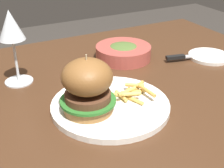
{
  "coord_description": "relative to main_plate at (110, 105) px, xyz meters",
  "views": [
    {
      "loc": [
        -0.35,
        -0.64,
        1.13
      ],
      "look_at": [
        -0.05,
        -0.07,
        0.78
      ],
      "focal_mm": 50.0,
      "sensor_mm": 36.0,
      "label": 1
    }
  ],
  "objects": [
    {
      "name": "bread_plate",
      "position": [
        0.42,
        0.12,
        -0.0
      ],
      "size": [
        0.13,
        0.13,
        0.01
      ],
      "primitive_type": "cylinder",
      "color": "white",
      "rests_on": "dining_table"
    },
    {
      "name": "soup_bowl",
      "position": [
        0.17,
        0.24,
        0.02
      ],
      "size": [
        0.17,
        0.17,
        0.05
      ],
      "color": "#B24C42",
      "rests_on": "dining_table"
    },
    {
      "name": "fries_pile",
      "position": [
        0.06,
        0.0,
        0.02
      ],
      "size": [
        0.11,
        0.09,
        0.02
      ],
      "color": "#E0B251",
      "rests_on": "main_plate"
    },
    {
      "name": "wine_glass",
      "position": [
        -0.16,
        0.23,
        0.14
      ],
      "size": [
        0.07,
        0.07,
        0.2
      ],
      "color": "silver",
      "rests_on": "dining_table"
    },
    {
      "name": "burger_sandwich",
      "position": [
        -0.06,
        -0.01,
        0.07
      ],
      "size": [
        0.12,
        0.12,
        0.13
      ],
      "color": "#9E6B38",
      "rests_on": "main_plate"
    },
    {
      "name": "dining_table",
      "position": [
        0.07,
        0.1,
        -0.11
      ],
      "size": [
        1.12,
        0.83,
        0.74
      ],
      "color": "#472B19",
      "rests_on": "ground"
    },
    {
      "name": "table_knife",
      "position": [
        0.36,
        0.13,
        0.01
      ],
      "size": [
        0.23,
        0.07,
        0.01
      ],
      "color": "silver",
      "rests_on": "bread_plate"
    },
    {
      "name": "main_plate",
      "position": [
        0.0,
        0.0,
        0.0
      ],
      "size": [
        0.27,
        0.27,
        0.01
      ],
      "primitive_type": "cylinder",
      "color": "white",
      "rests_on": "dining_table"
    }
  ]
}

